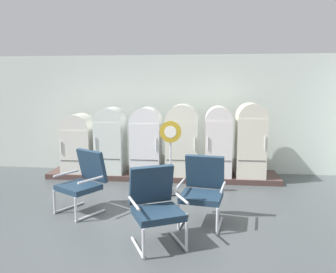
# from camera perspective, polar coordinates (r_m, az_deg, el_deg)

# --- Properties ---
(ground) EXTENTS (12.00, 10.00, 0.05)m
(ground) POSITION_cam_1_polar(r_m,az_deg,el_deg) (5.03, -5.45, -16.57)
(ground) COLOR #43484B
(back_wall) EXTENTS (11.76, 0.12, 2.86)m
(back_wall) POSITION_cam_1_polar(r_m,az_deg,el_deg) (8.19, -0.48, 3.98)
(back_wall) COLOR silver
(back_wall) RESTS_ON ground
(display_plinth) EXTENTS (5.31, 0.95, 0.12)m
(display_plinth) POSITION_cam_1_polar(r_m,az_deg,el_deg) (7.81, -1.01, -6.58)
(display_plinth) COLOR #4A3530
(display_plinth) RESTS_ON ground
(refrigerator_0) EXTENTS (0.69, 0.65, 1.36)m
(refrigerator_0) POSITION_cam_1_polar(r_m,az_deg,el_deg) (8.01, -15.19, -0.86)
(refrigerator_0) COLOR silver
(refrigerator_0) RESTS_ON display_plinth
(refrigerator_1) EXTENTS (0.63, 0.69, 1.52)m
(refrigerator_1) POSITION_cam_1_polar(r_m,az_deg,el_deg) (7.76, -9.84, -0.29)
(refrigerator_1) COLOR silver
(refrigerator_1) RESTS_ON display_plinth
(refrigerator_2) EXTENTS (0.67, 0.61, 1.53)m
(refrigerator_2) POSITION_cam_1_polar(r_m,az_deg,el_deg) (7.54, -3.79, -0.42)
(refrigerator_2) COLOR white
(refrigerator_2) RESTS_ON display_plinth
(refrigerator_3) EXTENTS (0.72, 0.64, 1.60)m
(refrigerator_3) POSITION_cam_1_polar(r_m,az_deg,el_deg) (7.45, 2.44, -0.22)
(refrigerator_3) COLOR silver
(refrigerator_3) RESTS_ON display_plinth
(refrigerator_4) EXTENTS (0.59, 0.71, 1.56)m
(refrigerator_4) POSITION_cam_1_polar(r_m,az_deg,el_deg) (7.48, 8.66, -0.39)
(refrigerator_4) COLOR white
(refrigerator_4) RESTS_ON display_plinth
(refrigerator_5) EXTENTS (0.63, 0.72, 1.63)m
(refrigerator_5) POSITION_cam_1_polar(r_m,az_deg,el_deg) (7.55, 14.04, -0.17)
(refrigerator_5) COLOR silver
(refrigerator_5) RESTS_ON display_plinth
(armchair_left) EXTENTS (0.88, 0.91, 1.04)m
(armchair_left) POSITION_cam_1_polar(r_m,az_deg,el_deg) (5.81, -14.34, -7.14)
(armchair_left) COLOR silver
(armchair_left) RESTS_ON ground
(armchair_right) EXTENTS (0.76, 0.78, 1.04)m
(armchair_right) POSITION_cam_1_polar(r_m,az_deg,el_deg) (5.21, 5.99, -8.75)
(armchair_right) COLOR silver
(armchair_right) RESTS_ON ground
(armchair_center) EXTENTS (0.86, 0.89, 1.04)m
(armchair_center) POSITION_cam_1_polar(r_m,az_deg,el_deg) (4.54, -2.18, -11.37)
(armchair_center) COLOR silver
(armchair_center) RESTS_ON ground
(sign_stand) EXTENTS (0.42, 0.32, 1.46)m
(sign_stand) POSITION_cam_1_polar(r_m,az_deg,el_deg) (6.46, 0.42, -4.16)
(sign_stand) COLOR #2D2D30
(sign_stand) RESTS_ON ground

